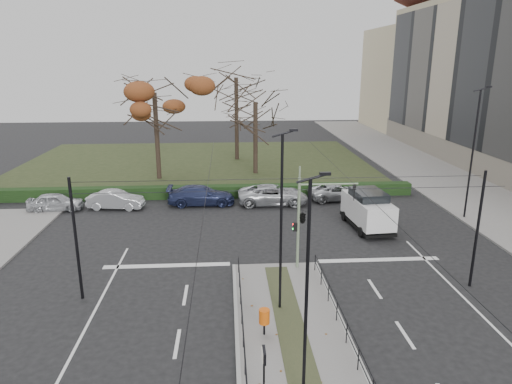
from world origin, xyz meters
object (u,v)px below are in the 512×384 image
streetlamp_sidewalk (473,153)px  parked_car_first (55,202)px  white_van (368,209)px  bare_tree_center (236,84)px  info_panel (264,362)px  traffic_light (304,216)px  parked_car_second (116,200)px  streetlamp_median_near (307,291)px  streetlamp_median_far (282,222)px  parked_car_fourth (273,195)px  litter_bin (264,317)px  rust_tree (154,93)px  bare_tree_near (255,107)px  parked_car_third (201,195)px  parked_car_fifth (338,192)px

streetlamp_sidewalk → parked_car_first: streetlamp_sidewalk is taller
white_van → bare_tree_center: bearing=109.8°
info_panel → streetlamp_sidewalk: (16.03, 17.74, 3.09)m
traffic_light → white_van: bearing=48.6°
parked_car_second → traffic_light: bearing=-125.9°
streetlamp_median_near → parked_car_first: size_ratio=1.91×
streetlamp_median_far → parked_car_fourth: streetlamp_median_far is taller
litter_bin → rust_tree: size_ratio=0.11×
bare_tree_center → parked_car_fourth: bearing=-82.0°
bare_tree_center → bare_tree_near: (1.69, -6.96, -1.95)m
streetlamp_median_near → bare_tree_center: 39.42m
info_panel → streetlamp_median_near: streetlamp_median_near is taller
streetlamp_median_far → streetlamp_sidewalk: size_ratio=0.88×
streetlamp_median_far → traffic_light: bearing=67.7°
streetlamp_sidewalk → parked_car_third: bearing=166.3°
info_panel → rust_tree: bearing=103.9°
parked_car_third → streetlamp_sidewalk: bearing=-103.7°
bare_tree_near → streetlamp_median_near: bearing=-90.8°
parked_car_second → rust_tree: bearing=-6.2°
info_panel → parked_car_fourth: 22.32m
streetlamp_median_near → bare_tree_center: bare_tree_center is taller
litter_bin → white_van: bearing=57.1°
litter_bin → rust_tree: (-7.95, 26.90, 7.24)m
streetlamp_median_near → parked_car_first: streetlamp_median_near is taller
bare_tree_near → parked_car_fifth: 12.74m
info_panel → streetlamp_sidewalk: streetlamp_sidewalk is taller
parked_car_fourth → white_van: bearing=-133.5°
parked_car_fourth → info_panel: bearing=174.4°
streetlamp_median_far → streetlamp_sidewalk: streetlamp_sidewalk is taller
parked_car_fourth → bare_tree_center: (-2.43, 17.24, 7.83)m
parked_car_first → streetlamp_sidewalk: bearing=-102.2°
litter_bin → streetlamp_sidewalk: bearing=41.3°
parked_car_second → white_van: (18.06, -5.39, 0.65)m
streetlamp_median_near → parked_car_third: streetlamp_median_near is taller
streetlamp_median_far → streetlamp_median_near: bearing=-88.9°
info_panel → streetlamp_sidewalk: bearing=47.9°
parked_car_third → litter_bin: bearing=-169.3°
litter_bin → parked_car_fifth: (7.62, 19.09, -0.30)m
info_panel → parked_car_third: (-3.14, 22.40, -0.99)m
rust_tree → streetlamp_median_near: bearing=-73.7°
traffic_light → white_van: (5.43, 6.16, -1.72)m
parked_car_fourth → parked_car_fifth: parked_car_fourth is taller
parked_car_first → rust_tree: size_ratio=0.38×
parked_car_fourth → parked_car_second: bearing=92.7°
parked_car_third → bare_tree_center: size_ratio=0.43×
info_panel → parked_car_fourth: info_panel is taller
white_van → streetlamp_sidewalk: bearing=10.0°
parked_car_first → parked_car_second: parked_car_second is taller
traffic_light → white_van: size_ratio=0.97×
rust_tree → bare_tree_near: (9.42, 1.59, -1.54)m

